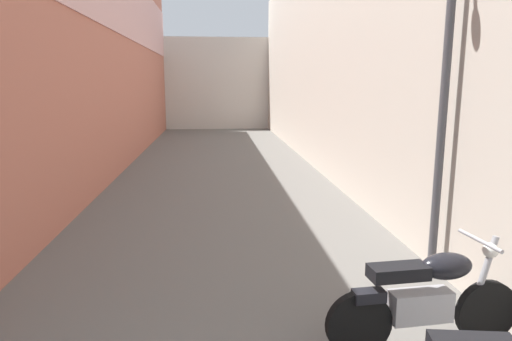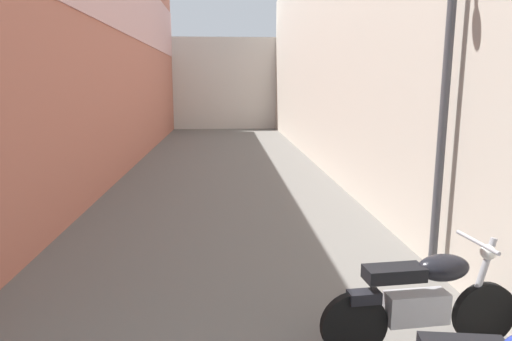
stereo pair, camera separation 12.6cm
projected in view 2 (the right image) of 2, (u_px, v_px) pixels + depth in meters
ground_plane at (226, 194)px, 9.97m from camera, size 40.66×40.66×0.00m
building_left at (106, 44)px, 11.07m from camera, size 0.45×24.66×6.56m
building_right at (338, 50)px, 11.51m from camera, size 0.45×24.66×6.39m
building_far_end at (225, 84)px, 24.55m from camera, size 8.33×2.00×4.67m
motorcycle_fourth at (423, 299)px, 4.05m from camera, size 1.85×0.58×1.04m
street_lamp at (439, 71)px, 5.18m from camera, size 0.79×0.18×4.25m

